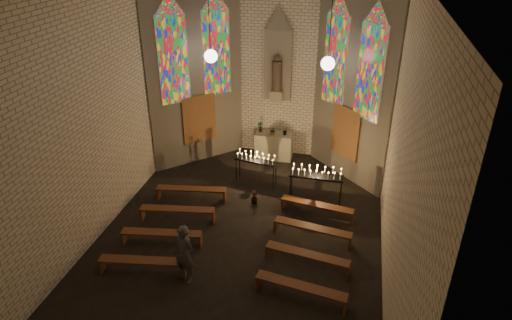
# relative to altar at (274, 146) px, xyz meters

# --- Properties ---
(floor) EXTENTS (12.00, 12.00, 0.00)m
(floor) POSITION_rel_altar_xyz_m (0.00, -5.45, -0.50)
(floor) COLOR black
(floor) RESTS_ON ground
(room) EXTENTS (8.22, 12.43, 7.00)m
(room) POSITION_rel_altar_xyz_m (-0.00, -2.08, 3.22)
(room) COLOR #F2E2CA
(room) RESTS_ON ground
(altar) EXTENTS (1.40, 0.60, 1.00)m
(altar) POSITION_rel_altar_xyz_m (0.00, 0.00, 0.00)
(altar) COLOR #ACA88C
(altar) RESTS_ON ground
(flower_vase_left) EXTENTS (0.24, 0.17, 0.42)m
(flower_vase_left) POSITION_rel_altar_xyz_m (-0.55, 0.06, 0.71)
(flower_vase_left) COLOR #4C723F
(flower_vase_left) RESTS_ON altar
(flower_vase_center) EXTENTS (0.37, 0.35, 0.34)m
(flower_vase_center) POSITION_rel_altar_xyz_m (-0.03, -0.09, 0.67)
(flower_vase_center) COLOR #4C723F
(flower_vase_center) RESTS_ON altar
(flower_vase_right) EXTENTS (0.21, 0.18, 0.34)m
(flower_vase_right) POSITION_rel_altar_xyz_m (0.43, 0.02, 0.67)
(flower_vase_right) COLOR #4C723F
(flower_vase_right) RESTS_ON altar
(aisle_flower_pot) EXTENTS (0.26, 0.26, 0.42)m
(aisle_flower_pot) POSITION_rel_altar_xyz_m (-0.00, -3.25, -0.29)
(aisle_flower_pot) COLOR #4C723F
(aisle_flower_pot) RESTS_ON ground
(votive_stand_left) EXTENTS (1.51, 0.59, 1.08)m
(votive_stand_left) POSITION_rel_altar_xyz_m (-0.25, -1.96, 0.43)
(votive_stand_left) COLOR black
(votive_stand_left) RESTS_ON ground
(votive_stand_right) EXTENTS (1.70, 0.41, 1.25)m
(votive_stand_right) POSITION_rel_altar_xyz_m (1.91, -2.79, 0.57)
(votive_stand_right) COLOR black
(votive_stand_right) RESTS_ON ground
(pew_left_0) EXTENTS (2.27, 0.66, 0.43)m
(pew_left_0) POSITION_rel_altar_xyz_m (-2.05, -3.52, -0.15)
(pew_left_0) COLOR #552C18
(pew_left_0) RESTS_ON ground
(pew_right_0) EXTENTS (2.27, 0.66, 0.43)m
(pew_right_0) POSITION_rel_altar_xyz_m (2.05, -3.52, -0.15)
(pew_right_0) COLOR #552C18
(pew_right_0) RESTS_ON ground
(pew_left_1) EXTENTS (2.27, 0.66, 0.43)m
(pew_left_1) POSITION_rel_altar_xyz_m (-2.05, -4.72, -0.15)
(pew_left_1) COLOR #552C18
(pew_left_1) RESTS_ON ground
(pew_right_1) EXTENTS (2.27, 0.66, 0.43)m
(pew_right_1) POSITION_rel_altar_xyz_m (2.05, -4.72, -0.15)
(pew_right_1) COLOR #552C18
(pew_right_1) RESTS_ON ground
(pew_left_2) EXTENTS (2.27, 0.66, 0.43)m
(pew_left_2) POSITION_rel_altar_xyz_m (-2.05, -5.92, -0.15)
(pew_left_2) COLOR #552C18
(pew_left_2) RESTS_ON ground
(pew_right_2) EXTENTS (2.27, 0.66, 0.43)m
(pew_right_2) POSITION_rel_altar_xyz_m (2.05, -5.92, -0.15)
(pew_right_2) COLOR #552C18
(pew_right_2) RESTS_ON ground
(pew_left_3) EXTENTS (2.27, 0.66, 0.43)m
(pew_left_3) POSITION_rel_altar_xyz_m (-2.05, -7.12, -0.15)
(pew_left_3) COLOR #552C18
(pew_left_3) RESTS_ON ground
(pew_right_3) EXTENTS (2.27, 0.66, 0.43)m
(pew_right_3) POSITION_rel_altar_xyz_m (2.05, -7.12, -0.15)
(pew_right_3) COLOR #552C18
(pew_right_3) RESTS_ON ground
(visitor) EXTENTS (0.68, 0.55, 1.61)m
(visitor) POSITION_rel_altar_xyz_m (-0.89, -7.10, 0.30)
(visitor) COLOR #464650
(visitor) RESTS_ON ground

